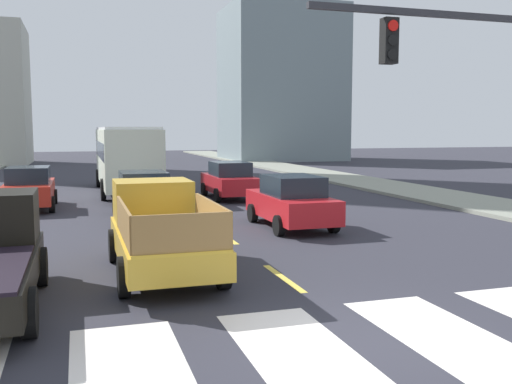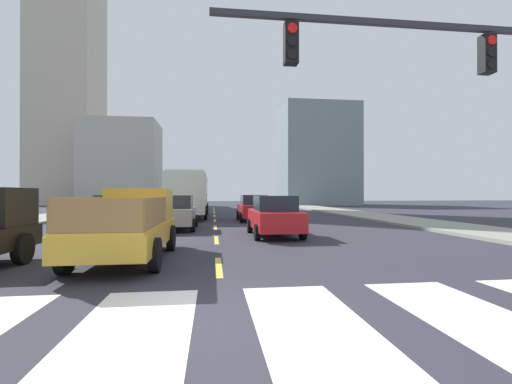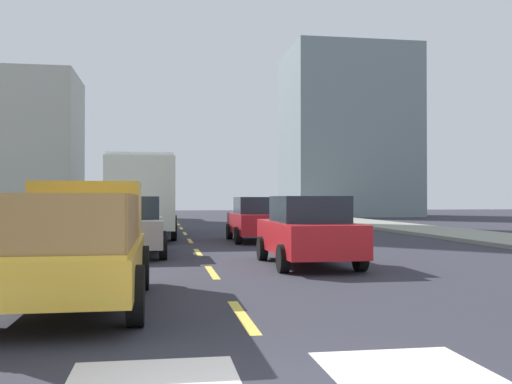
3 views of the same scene
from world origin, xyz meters
The scene contains 17 objects.
sidewalk_right centered at (12.09, 18.00, 0.07)m, with size 3.92×110.00×0.15m, color gray.
lane_dash_0 centered at (0.00, 4.00, 0.00)m, with size 0.16×2.40×0.01m, color #E0C547.
lane_dash_1 centered at (0.00, 9.00, 0.00)m, with size 0.16×2.40×0.01m, color #E0C547.
lane_dash_2 centered at (0.00, 14.00, 0.00)m, with size 0.16×2.40×0.01m, color #E0C547.
lane_dash_3 centered at (0.00, 19.00, 0.00)m, with size 0.16×2.40×0.01m, color #E0C547.
lane_dash_4 centered at (0.00, 24.00, 0.00)m, with size 0.16×2.40×0.01m, color #E0C547.
lane_dash_5 centered at (0.00, 29.00, 0.00)m, with size 0.16×2.40×0.01m, color #E0C547.
lane_dash_6 centered at (0.00, 34.00, 0.00)m, with size 0.16×2.40×0.01m, color #E0C547.
lane_dash_7 centered at (0.00, 39.00, 0.00)m, with size 0.16×2.40×0.01m, color #E0C547.
pickup_stakebed centered at (-2.44, 5.56, 0.94)m, with size 2.18×5.20×1.96m.
city_bus centered at (-1.88, 22.21, 1.95)m, with size 2.72×10.80×3.32m.
sedan_mid centered at (2.53, 18.26, 0.86)m, with size 2.02×4.40×1.72m.
sedan_far centered at (-6.10, 17.21, 0.86)m, with size 2.02×4.40×1.72m.
sedan_near_left centered at (-1.97, 13.25, 0.86)m, with size 2.02×4.40×1.72m.
sedan_near_right centered at (2.46, 9.98, 0.86)m, with size 2.02×4.40×1.72m.
block_mid_left centered at (16.56, 50.10, 7.90)m, with size 11.58×9.95×15.80m, color gray.
block_mid_right centered at (-13.75, 50.37, 6.32)m, with size 10.64×8.97×12.64m, color #B3B3A4.
Camera 3 is at (-1.14, -4.23, 1.66)m, focal length 41.32 mm.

